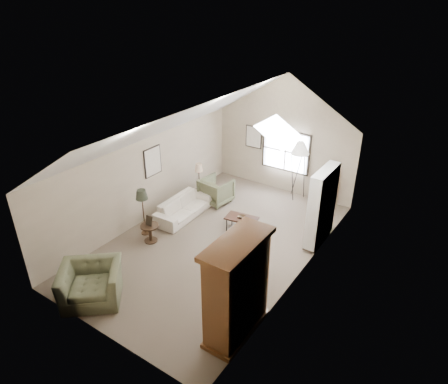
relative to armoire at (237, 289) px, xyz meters
The scene contains 18 objects.
room_shell 3.87m from the armoire, 132.25° to the left, with size 5.01×8.01×4.00m.
window 6.70m from the armoire, 108.11° to the left, with size 1.72×0.08×1.42m, color black.
skylight 4.02m from the armoire, 104.93° to the left, with size 0.80×1.20×0.52m, color white, non-canonical shape.
wall_art 5.98m from the armoire, 133.09° to the left, with size 1.97×3.71×0.88m.
armoire is the anchor object (origin of this frame).
tv_alcove 4.00m from the armoire, 87.71° to the left, with size 0.32×1.30×2.10m, color white.
media_console 4.08m from the armoire, 88.00° to the left, with size 0.34×1.18×0.60m, color #382316.
tv_panel 4.01m from the armoire, 88.00° to the left, with size 0.05×0.90×0.55m, color black.
sofa 4.95m from the armoire, 141.60° to the left, with size 2.05×0.80×0.60m, color silver.
armchair_near 3.43m from the armoire, 162.61° to the right, with size 1.30×1.14×0.85m, color #5C6446.
armchair_far 5.62m from the armoire, 129.04° to the left, with size 0.90×0.92×0.84m, color #646A4A.
coffee_table 3.87m from the armoire, 119.99° to the left, with size 0.91×0.50×0.46m, color #381E17.
bowl 3.82m from the armoire, 119.99° to the left, with size 0.22×0.22×0.05m, color #312414.
side_table 4.08m from the armoire, 158.97° to the left, with size 0.51×0.51×0.51m, color #332515.
side_chair 6.14m from the armoire, 94.29° to the left, with size 0.48×0.48×1.24m, color maroon.
tripod_lamp 6.27m from the armoire, 103.50° to the left, with size 0.59×0.59×2.02m, color white, non-canonical shape.
dark_lamp 4.46m from the armoire, 158.41° to the left, with size 0.34×0.34×1.43m, color black, non-canonical shape.
tan_lamp 5.93m from the armoire, 134.27° to the left, with size 0.26×0.26×1.28m, color #A18167, non-canonical shape.
Camera 1 is at (5.34, -7.56, 6.33)m, focal length 32.00 mm.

